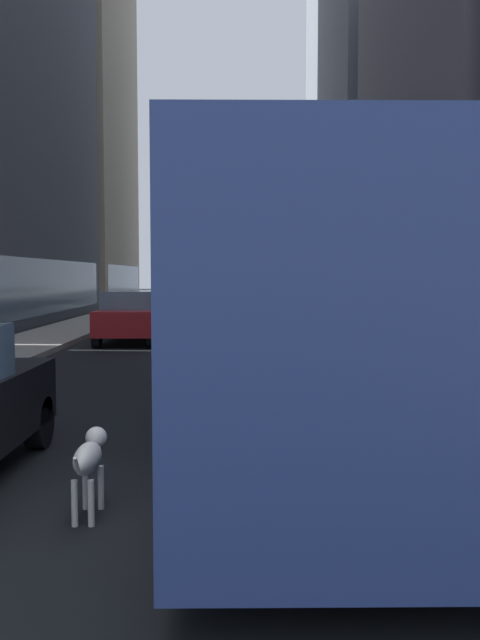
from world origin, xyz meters
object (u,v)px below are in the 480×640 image
car_grey_wagon (277,298)px  car_yellow_taxi (253,307)px  car_red_coupe (133,316)px  dalmatian_dog (89,458)px  transit_bus (293,300)px  box_truck (313,290)px

car_grey_wagon → car_yellow_taxi: (-1.60, -10.10, -0.00)m
car_grey_wagon → car_red_coupe: bearing=-109.5°
car_grey_wagon → dalmatian_dog: size_ratio=4.35×
car_red_coupe → car_yellow_taxi: bearing=54.9°
car_red_coupe → dalmatian_dog: 15.46m
car_red_coupe → dalmatian_dog: car_red_coupe is taller
transit_bus → car_red_coupe: bearing=108.6°
car_red_coupe → car_yellow_taxi: 6.95m
car_yellow_taxi → dalmatian_dog: (-2.11, -21.02, -0.31)m
car_red_coupe → box_truck: (5.60, -0.99, 0.84)m
transit_bus → dalmatian_dog: bearing=-121.2°
box_truck → dalmatian_dog: size_ratio=7.79×
transit_bus → box_truck: bearing=81.6°
box_truck → car_red_coupe: bearing=170.0°
transit_bus → car_yellow_taxi: (0.00, 17.54, -0.96)m
car_grey_wagon → dalmatian_dog: car_grey_wagon is taller
transit_bus → car_red_coupe: 12.55m
box_truck → dalmatian_dog: bearing=-104.5°
car_yellow_taxi → dalmatian_dog: size_ratio=4.40×
car_yellow_taxi → box_truck: box_truck is taller
transit_bus → dalmatian_dog: 4.26m
car_yellow_taxi → car_red_coupe: bearing=-125.1°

